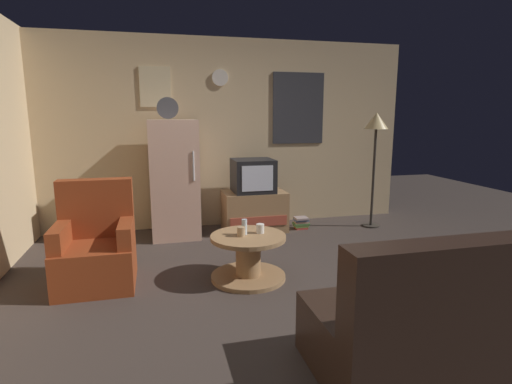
{
  "coord_description": "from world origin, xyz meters",
  "views": [
    {
      "loc": [
        -0.99,
        -3.2,
        1.56
      ],
      "look_at": [
        0.03,
        0.9,
        0.75
      ],
      "focal_mm": 28.33,
      "sensor_mm": 36.0,
      "label": 1
    }
  ],
  "objects_px": {
    "coffee_table": "(248,257)",
    "wine_glass": "(244,227)",
    "tv_stand": "(254,211)",
    "mug_ceramic_white": "(260,228)",
    "crt_tv": "(253,176)",
    "couch": "(453,322)",
    "fridge": "(174,179)",
    "standing_lamp": "(376,130)",
    "book_stack": "(301,223)",
    "armchair": "(96,249)",
    "mug_ceramic_tan": "(241,232)"
  },
  "relations": [
    {
      "from": "coffee_table",
      "to": "wine_glass",
      "type": "distance_m",
      "value": 0.3
    },
    {
      "from": "tv_stand",
      "to": "mug_ceramic_white",
      "type": "distance_m",
      "value": 1.61
    },
    {
      "from": "crt_tv",
      "to": "couch",
      "type": "distance_m",
      "value": 3.35
    },
    {
      "from": "fridge",
      "to": "crt_tv",
      "type": "height_order",
      "value": "fridge"
    },
    {
      "from": "fridge",
      "to": "mug_ceramic_white",
      "type": "distance_m",
      "value": 1.74
    },
    {
      "from": "crt_tv",
      "to": "standing_lamp",
      "type": "xyz_separation_m",
      "value": [
        1.68,
        -0.2,
        0.6
      ]
    },
    {
      "from": "standing_lamp",
      "to": "coffee_table",
      "type": "height_order",
      "value": "standing_lamp"
    },
    {
      "from": "book_stack",
      "to": "coffee_table",
      "type": "bearing_deg",
      "value": -125.98
    },
    {
      "from": "crt_tv",
      "to": "couch",
      "type": "height_order",
      "value": "crt_tv"
    },
    {
      "from": "coffee_table",
      "to": "couch",
      "type": "relative_size",
      "value": 0.42
    },
    {
      "from": "wine_glass",
      "to": "standing_lamp",
      "type": "bearing_deg",
      "value": 32.65
    },
    {
      "from": "fridge",
      "to": "couch",
      "type": "relative_size",
      "value": 1.04
    },
    {
      "from": "crt_tv",
      "to": "couch",
      "type": "xyz_separation_m",
      "value": [
        0.47,
        -3.29,
        -0.45
      ]
    },
    {
      "from": "crt_tv",
      "to": "coffee_table",
      "type": "distance_m",
      "value": 1.75
    },
    {
      "from": "wine_glass",
      "to": "mug_ceramic_white",
      "type": "relative_size",
      "value": 1.67
    },
    {
      "from": "coffee_table",
      "to": "mug_ceramic_white",
      "type": "relative_size",
      "value": 8.0
    },
    {
      "from": "armchair",
      "to": "mug_ceramic_white",
      "type": "bearing_deg",
      "value": -7.47
    },
    {
      "from": "fridge",
      "to": "crt_tv",
      "type": "relative_size",
      "value": 3.28
    },
    {
      "from": "standing_lamp",
      "to": "couch",
      "type": "relative_size",
      "value": 0.94
    },
    {
      "from": "book_stack",
      "to": "mug_ceramic_white",
      "type": "bearing_deg",
      "value": -123.37
    },
    {
      "from": "wine_glass",
      "to": "mug_ceramic_white",
      "type": "height_order",
      "value": "wine_glass"
    },
    {
      "from": "standing_lamp",
      "to": "armchair",
      "type": "relative_size",
      "value": 1.66
    },
    {
      "from": "fridge",
      "to": "crt_tv",
      "type": "bearing_deg",
      "value": 0.59
    },
    {
      "from": "standing_lamp",
      "to": "coffee_table",
      "type": "bearing_deg",
      "value": -146.41
    },
    {
      "from": "mug_ceramic_tan",
      "to": "couch",
      "type": "distance_m",
      "value": 1.94
    },
    {
      "from": "fridge",
      "to": "couch",
      "type": "height_order",
      "value": "fridge"
    },
    {
      "from": "fridge",
      "to": "mug_ceramic_tan",
      "type": "distance_m",
      "value": 1.72
    },
    {
      "from": "coffee_table",
      "to": "wine_glass",
      "type": "height_order",
      "value": "wine_glass"
    },
    {
      "from": "tv_stand",
      "to": "crt_tv",
      "type": "height_order",
      "value": "crt_tv"
    },
    {
      "from": "tv_stand",
      "to": "wine_glass",
      "type": "xyz_separation_m",
      "value": [
        -0.48,
        -1.58,
        0.24
      ]
    },
    {
      "from": "book_stack",
      "to": "couch",
      "type": "bearing_deg",
      "value": -93.44
    },
    {
      "from": "mug_ceramic_tan",
      "to": "armchair",
      "type": "distance_m",
      "value": 1.36
    },
    {
      "from": "couch",
      "to": "mug_ceramic_white",
      "type": "bearing_deg",
      "value": 114.25
    },
    {
      "from": "fridge",
      "to": "coffee_table",
      "type": "distance_m",
      "value": 1.79
    },
    {
      "from": "tv_stand",
      "to": "couch",
      "type": "distance_m",
      "value": 3.32
    },
    {
      "from": "standing_lamp",
      "to": "couch",
      "type": "bearing_deg",
      "value": -111.34
    },
    {
      "from": "standing_lamp",
      "to": "mug_ceramic_tan",
      "type": "distance_m",
      "value": 2.74
    },
    {
      "from": "coffee_table",
      "to": "mug_ceramic_tan",
      "type": "distance_m",
      "value": 0.27
    },
    {
      "from": "tv_stand",
      "to": "crt_tv",
      "type": "relative_size",
      "value": 1.56
    },
    {
      "from": "fridge",
      "to": "crt_tv",
      "type": "xyz_separation_m",
      "value": [
        1.04,
        0.01,
        0.0
      ]
    },
    {
      "from": "crt_tv",
      "to": "mug_ceramic_white",
      "type": "relative_size",
      "value": 6.0
    },
    {
      "from": "coffee_table",
      "to": "mug_ceramic_white",
      "type": "height_order",
      "value": "mug_ceramic_white"
    },
    {
      "from": "couch",
      "to": "standing_lamp",
      "type": "bearing_deg",
      "value": 68.66
    },
    {
      "from": "mug_ceramic_tan",
      "to": "standing_lamp",
      "type": "bearing_deg",
      "value": 33.02
    },
    {
      "from": "tv_stand",
      "to": "armchair",
      "type": "bearing_deg",
      "value": -143.54
    },
    {
      "from": "mug_ceramic_tan",
      "to": "crt_tv",
      "type": "bearing_deg",
      "value": 72.69
    },
    {
      "from": "standing_lamp",
      "to": "book_stack",
      "type": "xyz_separation_m",
      "value": [
        -1.01,
        0.11,
        -1.27
      ]
    },
    {
      "from": "fridge",
      "to": "mug_ceramic_tan",
      "type": "height_order",
      "value": "fridge"
    },
    {
      "from": "tv_stand",
      "to": "couch",
      "type": "bearing_deg",
      "value": -82.12
    },
    {
      "from": "armchair",
      "to": "tv_stand",
      "type": "bearing_deg",
      "value": 36.46
    }
  ]
}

